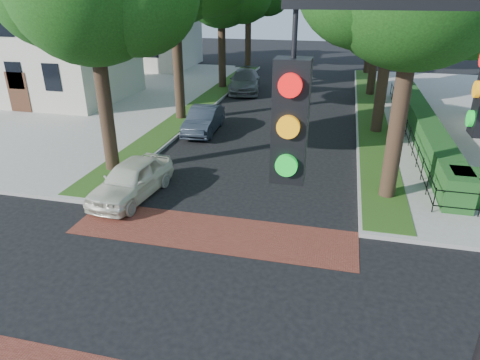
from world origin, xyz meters
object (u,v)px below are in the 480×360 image
Objects in this scene: parked_car_rear at (245,81)px; parked_car_middle at (204,120)px; traffic_signal at (477,277)px; parked_car_front at (132,179)px.

parked_car_middle is at bearing -99.01° from parked_car_rear.
traffic_signal is 1.96× the size of parked_car_middle.
parked_car_rear is (-0.13, 10.35, 0.10)m from parked_car_middle.
parked_car_front is 1.00× the size of parked_car_middle.
parked_car_rear reaches higher than parked_car_middle.
traffic_signal is 1.97× the size of parked_car_front.
parked_car_front is 0.77× the size of parked_car_rear.
parked_car_middle is (0.13, 8.11, -0.02)m from parked_car_front.
traffic_signal reaches higher than parked_car_rear.
traffic_signal is at bearing -67.64° from parked_car_middle.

